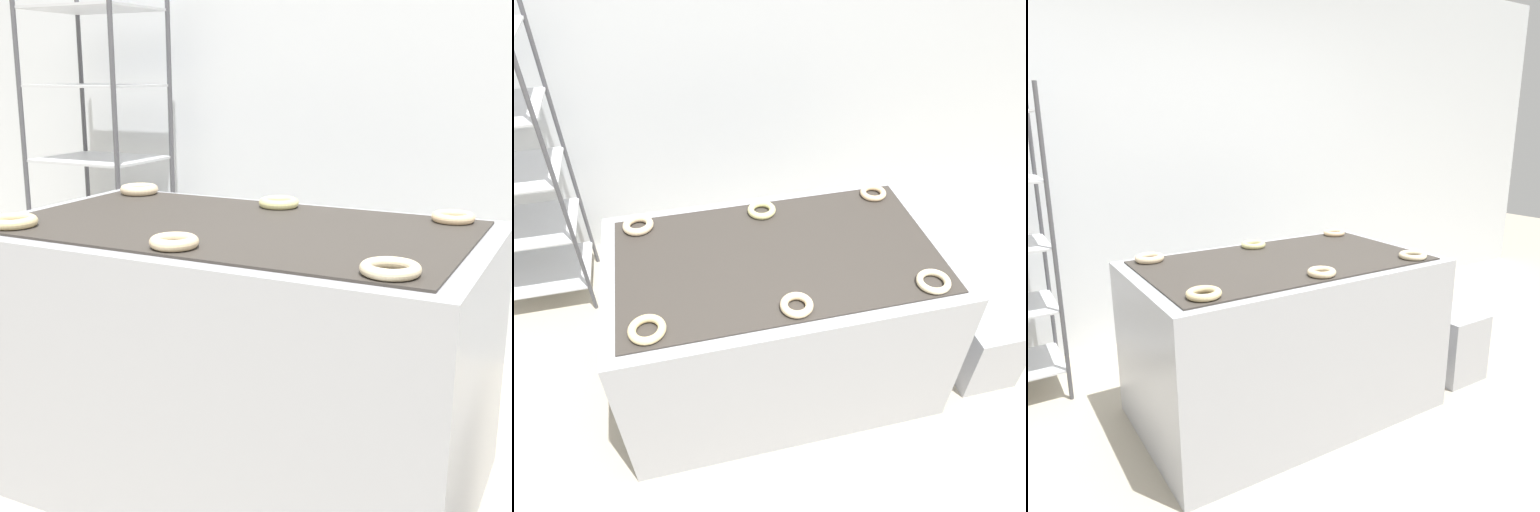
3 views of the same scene
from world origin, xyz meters
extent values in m
plane|color=#B2A893|center=(0.00, 0.00, 0.00)|extent=(14.00, 14.00, 0.00)
cube|color=silver|center=(0.00, 2.12, 1.40)|extent=(8.00, 0.05, 2.80)
cube|color=#A8AAB2|center=(0.00, 0.72, 0.43)|extent=(1.57, 0.95, 0.85)
cube|color=#38332D|center=(0.00, 0.72, 0.86)|extent=(1.44, 0.83, 0.01)
cube|color=#262628|center=(0.43, 0.29, 0.60)|extent=(0.12, 0.07, 0.10)
cylinder|color=#4C4C51|center=(-1.00, 1.46, 0.88)|extent=(0.02, 0.02, 1.76)
cylinder|color=#4C4C51|center=(-1.00, 1.92, 0.88)|extent=(0.02, 0.02, 1.76)
cube|color=silver|center=(-1.29, 1.69, 0.18)|extent=(0.56, 0.46, 0.01)
cube|color=silver|center=(-1.29, 1.69, 0.54)|extent=(0.56, 0.46, 0.01)
cube|color=#A8AAB2|center=(1.09, 0.50, 0.21)|extent=(0.32, 0.38, 0.42)
torus|color=beige|center=(-0.60, 0.39, 0.88)|extent=(0.15, 0.15, 0.03)
torus|color=beige|center=(-0.01, 0.38, 0.88)|extent=(0.14, 0.14, 0.03)
torus|color=beige|center=(0.60, 0.38, 0.88)|extent=(0.15, 0.15, 0.03)
torus|color=beige|center=(-0.61, 1.07, 0.88)|extent=(0.15, 0.15, 0.04)
torus|color=beige|center=(0.00, 1.05, 0.88)|extent=(0.14, 0.14, 0.03)
torus|color=beige|center=(0.60, 1.07, 0.88)|extent=(0.14, 0.14, 0.03)
camera|label=1|loc=(1.03, -1.20, 1.33)|focal=50.00mm
camera|label=2|loc=(-0.43, -0.94, 2.34)|focal=35.00mm
camera|label=3|loc=(-1.36, -1.41, 1.54)|focal=35.00mm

